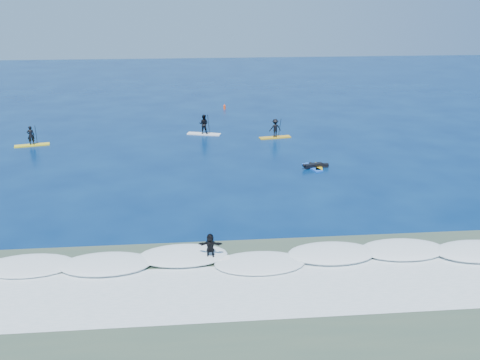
{
  "coord_description": "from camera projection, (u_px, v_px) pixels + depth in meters",
  "views": [
    {
      "loc": [
        -2.34,
        -35.23,
        13.63
      ],
      "look_at": [
        1.05,
        1.13,
        0.6
      ],
      "focal_mm": 40.0,
      "sensor_mm": 36.0,
      "label": 1
    }
  ],
  "objects": [
    {
      "name": "ground",
      "position": [
        227.0,
        194.0,
        37.83
      ],
      "size": [
        160.0,
        160.0,
        0.0
      ],
      "primitive_type": "plane",
      "color": "#031B47",
      "rests_on": "ground"
    },
    {
      "name": "shallow_water",
      "position": [
        248.0,
        302.0,
        24.7
      ],
      "size": [
        90.0,
        13.0,
        0.01
      ],
      "primitive_type": "cube",
      "color": "#394D3D",
      "rests_on": "ground"
    },
    {
      "name": "breaking_wave",
      "position": [
        240.0,
        261.0,
        28.45
      ],
      "size": [
        40.0,
        6.0,
        0.3
      ],
      "primitive_type": "cube",
      "color": "white",
      "rests_on": "ground"
    },
    {
      "name": "whitewater",
      "position": [
        245.0,
        291.0,
        25.63
      ],
      "size": [
        34.0,
        5.0,
        0.02
      ],
      "primitive_type": "cube",
      "color": "silver",
      "rests_on": "ground"
    },
    {
      "name": "sup_paddler_left",
      "position": [
        31.0,
        139.0,
        49.27
      ],
      "size": [
        3.17,
        1.48,
        2.16
      ],
      "rotation": [
        0.0,
        0.0,
        0.24
      ],
      "color": "yellow",
      "rests_on": "ground"
    },
    {
      "name": "sup_paddler_center",
      "position": [
        204.0,
        126.0,
        53.05
      ],
      "size": [
        3.43,
        1.73,
        2.34
      ],
      "rotation": [
        0.0,
        0.0,
        -0.28
      ],
      "color": "white",
      "rests_on": "ground"
    },
    {
      "name": "sup_paddler_right",
      "position": [
        275.0,
        129.0,
        51.81
      ],
      "size": [
        3.17,
        1.3,
        2.17
      ],
      "rotation": [
        0.0,
        0.0,
        0.18
      ],
      "color": "gold",
      "rests_on": "ground"
    },
    {
      "name": "prone_paddler_near",
      "position": [
        319.0,
        166.0,
        43.42
      ],
      "size": [
        1.6,
        2.07,
        0.42
      ],
      "rotation": [
        0.0,
        0.0,
        1.38
      ],
      "color": "yellow",
      "rests_on": "ground"
    },
    {
      "name": "prone_paddler_far",
      "position": [
        312.0,
        166.0,
        43.2
      ],
      "size": [
        1.8,
        2.38,
        0.48
      ],
      "rotation": [
        0.0,
        0.0,
        1.9
      ],
      "color": "blue",
      "rests_on": "ground"
    },
    {
      "name": "wave_surfer",
      "position": [
        210.0,
        248.0,
        28.09
      ],
      "size": [
        2.09,
        0.72,
        1.49
      ],
      "rotation": [
        0.0,
        0.0,
        -0.08
      ],
      "color": "white",
      "rests_on": "breaking_wave"
    },
    {
      "name": "marker_buoy",
      "position": [
        225.0,
        107.0,
        64.41
      ],
      "size": [
        0.28,
        0.28,
        0.68
      ],
      "rotation": [
        0.0,
        0.0,
        0.26
      ],
      "color": "#F64415",
      "rests_on": "ground"
    }
  ]
}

